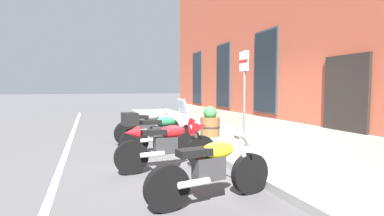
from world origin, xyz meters
The scene contains 9 objects.
ground_plane centered at (0.00, 0.00, 0.00)m, with size 140.00×140.00×0.00m, color #38383A.
sidewalk centered at (0.00, 1.24, 0.07)m, with size 26.76×2.48×0.14m, color slate.
lane_stripe centered at (0.00, -3.20, 0.00)m, with size 26.76×0.12×0.01m, color silver.
motorcycle_grey_naked centered at (-2.26, -0.98, 0.48)m, with size 0.74×2.02×0.95m.
motorcycle_green_touring centered at (-0.74, -1.06, 0.55)m, with size 0.71×2.05×1.33m.
motorcycle_red_sport centered at (0.68, -1.10, 0.55)m, with size 0.62×2.08×1.01m.
motorcycle_yellow_naked centered at (2.44, -0.99, 0.47)m, with size 0.63×1.99×0.92m.
parking_sign centered at (0.18, 0.78, 1.65)m, with size 0.36×0.07×2.34m.
barrel_planter centered at (-1.95, 0.83, 0.52)m, with size 0.62×0.62×0.92m.
Camera 1 is at (6.14, -2.61, 1.63)m, focal length 27.21 mm.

